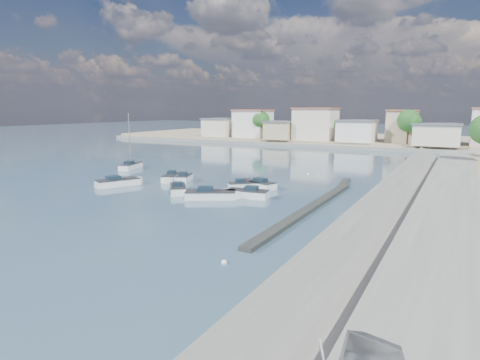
{
  "coord_description": "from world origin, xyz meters",
  "views": [
    {
      "loc": [
        19.11,
        -25.43,
        9.47
      ],
      "look_at": [
        -2.86,
        14.16,
        1.4
      ],
      "focal_mm": 30.0,
      "sensor_mm": 36.0,
      "label": 1
    }
  ],
  "objects_px": {
    "motorboat_a": "(178,189)",
    "motorboat_h": "(213,195)",
    "motorboat_b": "(245,186)",
    "motorboat_c": "(256,185)",
    "motorboat_g": "(171,178)",
    "motorboat_e": "(120,182)",
    "sailboat": "(131,166)",
    "motorboat_d": "(245,194)",
    "motorboat_f": "(185,178)"
  },
  "relations": [
    {
      "from": "motorboat_a",
      "to": "motorboat_h",
      "type": "height_order",
      "value": "same"
    },
    {
      "from": "motorboat_a",
      "to": "motorboat_b",
      "type": "bearing_deg",
      "value": 41.49
    },
    {
      "from": "motorboat_b",
      "to": "motorboat_c",
      "type": "xyz_separation_m",
      "value": [
        0.69,
        1.44,
        0.0
      ]
    },
    {
      "from": "motorboat_b",
      "to": "motorboat_g",
      "type": "xyz_separation_m",
      "value": [
        -11.3,
        0.07,
        0.0
      ]
    },
    {
      "from": "motorboat_e",
      "to": "sailboat",
      "type": "distance_m",
      "value": 14.74
    },
    {
      "from": "motorboat_h",
      "to": "sailboat",
      "type": "bearing_deg",
      "value": 152.69
    },
    {
      "from": "motorboat_d",
      "to": "motorboat_f",
      "type": "bearing_deg",
      "value": 157.42
    },
    {
      "from": "motorboat_c",
      "to": "sailboat",
      "type": "xyz_separation_m",
      "value": [
        -24.69,
        4.57,
        0.05
      ]
    },
    {
      "from": "motorboat_b",
      "to": "sailboat",
      "type": "distance_m",
      "value": 24.75
    },
    {
      "from": "sailboat",
      "to": "motorboat_b",
      "type": "bearing_deg",
      "value": -14.05
    },
    {
      "from": "motorboat_d",
      "to": "motorboat_h",
      "type": "bearing_deg",
      "value": -141.17
    },
    {
      "from": "motorboat_g",
      "to": "motorboat_h",
      "type": "distance_m",
      "value": 12.33
    },
    {
      "from": "motorboat_d",
      "to": "motorboat_e",
      "type": "distance_m",
      "value": 17.0
    },
    {
      "from": "motorboat_b",
      "to": "motorboat_e",
      "type": "relative_size",
      "value": 0.64
    },
    {
      "from": "motorboat_a",
      "to": "motorboat_h",
      "type": "distance_m",
      "value": 5.4
    },
    {
      "from": "motorboat_a",
      "to": "motorboat_f",
      "type": "height_order",
      "value": "same"
    },
    {
      "from": "motorboat_b",
      "to": "motorboat_c",
      "type": "bearing_deg",
      "value": 64.45
    },
    {
      "from": "motorboat_g",
      "to": "motorboat_c",
      "type": "bearing_deg",
      "value": 6.51
    },
    {
      "from": "motorboat_a",
      "to": "motorboat_g",
      "type": "xyz_separation_m",
      "value": [
        -5.35,
        5.34,
        0.0
      ]
    },
    {
      "from": "motorboat_a",
      "to": "motorboat_c",
      "type": "height_order",
      "value": "same"
    },
    {
      "from": "motorboat_c",
      "to": "motorboat_e",
      "type": "distance_m",
      "value": 16.99
    },
    {
      "from": "motorboat_c",
      "to": "sailboat",
      "type": "height_order",
      "value": "sailboat"
    },
    {
      "from": "motorboat_d",
      "to": "motorboat_f",
      "type": "height_order",
      "value": "same"
    },
    {
      "from": "motorboat_h",
      "to": "sailboat",
      "type": "relative_size",
      "value": 0.64
    },
    {
      "from": "motorboat_b",
      "to": "motorboat_g",
      "type": "distance_m",
      "value": 11.3
    },
    {
      "from": "motorboat_h",
      "to": "sailboat",
      "type": "xyz_separation_m",
      "value": [
        -23.39,
        12.08,
        0.05
      ]
    },
    {
      "from": "motorboat_g",
      "to": "sailboat",
      "type": "distance_m",
      "value": 14.02
    },
    {
      "from": "motorboat_c",
      "to": "motorboat_h",
      "type": "xyz_separation_m",
      "value": [
        -1.3,
        -7.51,
        -0.0
      ]
    },
    {
      "from": "motorboat_f",
      "to": "sailboat",
      "type": "distance_m",
      "value": 15.11
    },
    {
      "from": "motorboat_g",
      "to": "motorboat_h",
      "type": "height_order",
      "value": "same"
    },
    {
      "from": "motorboat_b",
      "to": "motorboat_d",
      "type": "distance_m",
      "value": 4.42
    },
    {
      "from": "motorboat_e",
      "to": "motorboat_c",
      "type": "bearing_deg",
      "value": 24.15
    },
    {
      "from": "motorboat_e",
      "to": "motorboat_f",
      "type": "xyz_separation_m",
      "value": [
        5.09,
        6.55,
        -0.0
      ]
    },
    {
      "from": "motorboat_f",
      "to": "motorboat_g",
      "type": "bearing_deg",
      "value": -148.36
    },
    {
      "from": "motorboat_c",
      "to": "motorboat_f",
      "type": "xyz_separation_m",
      "value": [
        -10.42,
        -0.4,
        -0.0
      ]
    },
    {
      "from": "motorboat_h",
      "to": "sailboat",
      "type": "distance_m",
      "value": 26.33
    },
    {
      "from": "motorboat_d",
      "to": "motorboat_b",
      "type": "bearing_deg",
      "value": 118.45
    },
    {
      "from": "motorboat_c",
      "to": "sailboat",
      "type": "bearing_deg",
      "value": 169.52
    },
    {
      "from": "motorboat_c",
      "to": "motorboat_f",
      "type": "bearing_deg",
      "value": -177.8
    },
    {
      "from": "motorboat_d",
      "to": "motorboat_e",
      "type": "xyz_separation_m",
      "value": [
        -16.92,
        -1.63,
        0.0
      ]
    },
    {
      "from": "motorboat_b",
      "to": "sailboat",
      "type": "height_order",
      "value": "sailboat"
    },
    {
      "from": "motorboat_a",
      "to": "motorboat_c",
      "type": "bearing_deg",
      "value": 45.27
    },
    {
      "from": "motorboat_b",
      "to": "sailboat",
      "type": "relative_size",
      "value": 0.41
    },
    {
      "from": "motorboat_f",
      "to": "motorboat_h",
      "type": "xyz_separation_m",
      "value": [
        9.12,
        -7.11,
        0.0
      ]
    },
    {
      "from": "motorboat_h",
      "to": "motorboat_c",
      "type": "bearing_deg",
      "value": 80.17
    },
    {
      "from": "motorboat_b",
      "to": "motorboat_c",
      "type": "distance_m",
      "value": 1.6
    },
    {
      "from": "motorboat_b",
      "to": "motorboat_c",
      "type": "relative_size",
      "value": 0.68
    },
    {
      "from": "motorboat_e",
      "to": "sailboat",
      "type": "bearing_deg",
      "value": 128.57
    },
    {
      "from": "motorboat_e",
      "to": "sailboat",
      "type": "xyz_separation_m",
      "value": [
        -9.19,
        11.52,
        0.05
      ]
    },
    {
      "from": "motorboat_a",
      "to": "motorboat_h",
      "type": "bearing_deg",
      "value": -8.56
    }
  ]
}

